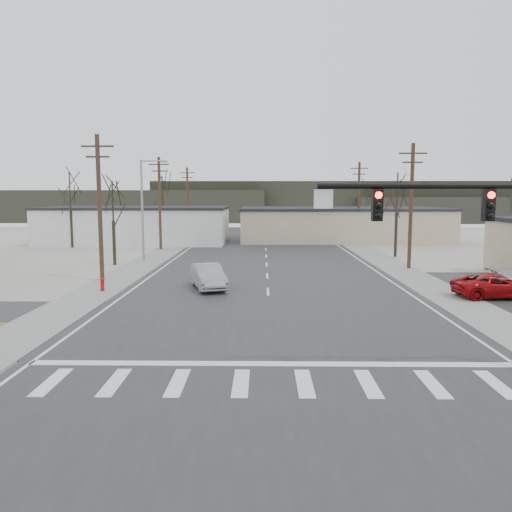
{
  "coord_description": "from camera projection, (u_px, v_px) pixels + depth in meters",
  "views": [
    {
      "loc": [
        -0.31,
        -22.09,
        5.92
      ],
      "look_at": [
        -0.69,
        5.09,
        2.6
      ],
      "focal_mm": 35.0,
      "sensor_mm": 36.0,
      "label": 1
    }
  ],
  "objects": [
    {
      "name": "hill_center",
      "position": [
        328.0,
        201.0,
        117.17
      ],
      "size": [
        80.0,
        18.0,
        9.0
      ],
      "primitive_type": "cube",
      "color": "#333026",
      "rests_on": "ground"
    },
    {
      "name": "sedan_crossing",
      "position": [
        208.0,
        276.0,
        31.57
      ],
      "size": [
        2.94,
        4.95,
        1.54
      ],
      "primitive_type": "imported",
      "rotation": [
        0.0,
        0.0,
        0.3
      ],
      "color": "gray",
      "rests_on": "main_road"
    },
    {
      "name": "sidewalk_left",
      "position": [
        143.0,
        264.0,
        42.63
      ],
      "size": [
        3.0,
        90.0,
        0.06
      ],
      "primitive_type": "cube",
      "color": "gray",
      "rests_on": "ground"
    },
    {
      "name": "sidewalk_right",
      "position": [
        391.0,
        265.0,
        42.34
      ],
      "size": [
        3.0,
        90.0,
        0.06
      ],
      "primitive_type": "cube",
      "color": "gray",
      "rests_on": "ground"
    },
    {
      "name": "hill_right",
      "position": [
        489.0,
        210.0,
        110.94
      ],
      "size": [
        60.0,
        18.0,
        5.5
      ],
      "primitive_type": "cube",
      "color": "#333026",
      "rests_on": "ground"
    },
    {
      "name": "cross_road",
      "position": [
        270.0,
        326.0,
        22.63
      ],
      "size": [
        90.0,
        10.0,
        0.04
      ],
      "primitive_type": "cube",
      "color": "#28282B",
      "rests_on": "ground"
    },
    {
      "name": "hill_left",
      "position": [
        112.0,
        206.0,
        114.01
      ],
      "size": [
        70.0,
        18.0,
        7.0
      ],
      "primitive_type": "cube",
      "color": "#333026",
      "rests_on": "ground"
    },
    {
      "name": "upole_right_b",
      "position": [
        359.0,
        201.0,
        61.54
      ],
      "size": [
        2.2,
        0.3,
        10.0
      ],
      "color": "#3F311D",
      "rests_on": "ground"
    },
    {
      "name": "streetlight_main",
      "position": [
        144.0,
        205.0,
        44.0
      ],
      "size": [
        2.4,
        0.25,
        9.0
      ],
      "color": "gray",
      "rests_on": "ground"
    },
    {
      "name": "building_left_far",
      "position": [
        138.0,
        225.0,
        62.29
      ],
      "size": [
        22.3,
        12.3,
        4.5
      ],
      "color": "silver",
      "rests_on": "ground"
    },
    {
      "name": "fire_hydrant",
      "position": [
        102.0,
        285.0,
        30.66
      ],
      "size": [
        0.24,
        0.24,
        0.87
      ],
      "color": "#A50C0C",
      "rests_on": "ground"
    },
    {
      "name": "car_parked_red",
      "position": [
        497.0,
        286.0,
        28.75
      ],
      "size": [
        5.07,
        2.66,
        1.36
      ],
      "primitive_type": "imported",
      "rotation": [
        0.0,
        0.0,
        1.65
      ],
      "color": "#97080B",
      "rests_on": "parking_lot"
    },
    {
      "name": "upole_left_c",
      "position": [
        160.0,
        202.0,
        53.92
      ],
      "size": [
        2.2,
        0.3,
        10.0
      ],
      "color": "#3F311D",
      "rests_on": "ground"
    },
    {
      "name": "tree_left_mid",
      "position": [
        70.0,
        192.0,
        55.93
      ],
      "size": [
        3.96,
        3.96,
        8.82
      ],
      "color": "#2D261B",
      "rests_on": "ground"
    },
    {
      "name": "tree_left_near",
      "position": [
        113.0,
        203.0,
        42.03
      ],
      "size": [
        3.3,
        3.3,
        7.35
      ],
      "color": "#2D261B",
      "rests_on": "ground"
    },
    {
      "name": "ground",
      "position": [
        270.0,
        326.0,
        22.64
      ],
      "size": [
        140.0,
        140.0,
        0.0
      ],
      "primitive_type": "plane",
      "color": "silver",
      "rests_on": "ground"
    },
    {
      "name": "upole_right_a",
      "position": [
        411.0,
        204.0,
        39.71
      ],
      "size": [
        2.2,
        0.3,
        10.0
      ],
      "color": "#3F311D",
      "rests_on": "ground"
    },
    {
      "name": "tree_right_mid",
      "position": [
        397.0,
        195.0,
        47.55
      ],
      "size": [
        3.74,
        3.74,
        8.33
      ],
      "color": "#2D261B",
      "rests_on": "ground"
    },
    {
      "name": "tree_left_far",
      "position": [
        162.0,
        193.0,
        67.73
      ],
      "size": [
        3.96,
        3.96,
        8.82
      ],
      "color": "#2D261B",
      "rests_on": "ground"
    },
    {
      "name": "building_right_far",
      "position": [
        341.0,
        224.0,
        65.91
      ],
      "size": [
        26.3,
        14.3,
        4.3
      ],
      "color": "#C5B697",
      "rests_on": "ground"
    },
    {
      "name": "car_far_a",
      "position": [
        256.0,
        231.0,
        72.16
      ],
      "size": [
        2.48,
        5.49,
        1.56
      ],
      "primitive_type": "imported",
      "rotation": [
        0.0,
        0.0,
        3.09
      ],
      "color": "black",
      "rests_on": "main_road"
    },
    {
      "name": "main_road",
      "position": [
        267.0,
        274.0,
        37.52
      ],
      "size": [
        18.0,
        110.0,
        0.05
      ],
      "primitive_type": "cube",
      "color": "#28282B",
      "rests_on": "ground"
    },
    {
      "name": "car_far_b",
      "position": [
        219.0,
        227.0,
        81.97
      ],
      "size": [
        1.83,
        4.35,
        1.47
      ],
      "primitive_type": "imported",
      "rotation": [
        0.0,
        0.0,
        -0.02
      ],
      "color": "black",
      "rests_on": "main_road"
    },
    {
      "name": "upole_left_b",
      "position": [
        100.0,
        205.0,
        34.07
      ],
      "size": [
        2.2,
        0.3,
        10.0
      ],
      "color": "#3F311D",
      "rests_on": "ground"
    },
    {
      "name": "upole_left_d",
      "position": [
        188.0,
        200.0,
        73.77
      ],
      "size": [
        2.2,
        0.3,
        10.0
      ],
      "color": "#3F311D",
      "rests_on": "ground"
    },
    {
      "name": "tree_right_far",
      "position": [
        367.0,
        198.0,
        73.36
      ],
      "size": [
        3.52,
        3.52,
        7.84
      ],
      "color": "#2D261B",
      "rests_on": "ground"
    }
  ]
}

